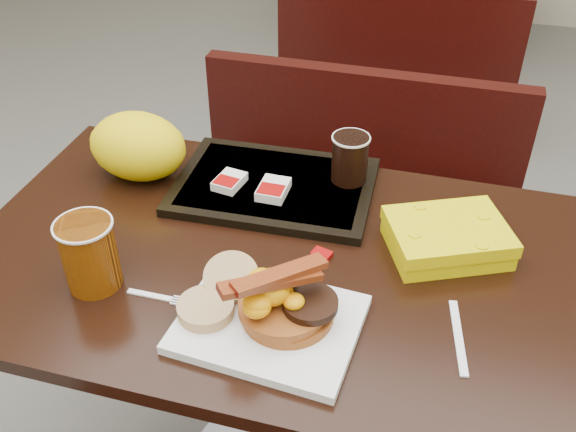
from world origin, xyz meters
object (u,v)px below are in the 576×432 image
(bench_near_n, at_px, (348,210))
(tray, at_px, (274,186))
(paper_bag, at_px, (138,146))
(coffee_cup_far, at_px, (350,159))
(coffee_cup_near, at_px, (90,254))
(clamshell, at_px, (447,238))
(pancake_stack, at_px, (287,308))
(fork, at_px, (150,295))
(hashbrown_sleeve_left, at_px, (229,181))
(bench_far_s, at_px, (400,56))
(hashbrown_sleeve_right, at_px, (273,189))
(table_far, at_px, (418,2))
(knife, at_px, (458,337))
(table_near, at_px, (286,387))
(platter, at_px, (269,324))

(bench_near_n, bearing_deg, tray, -99.42)
(tray, xyz_separation_m, paper_bag, (-0.29, -0.02, 0.06))
(coffee_cup_far, bearing_deg, coffee_cup_near, -131.95)
(clamshell, bearing_deg, pancake_stack, -157.00)
(clamshell, height_order, paper_bag, paper_bag)
(bench_near_n, xyz_separation_m, pancake_stack, (0.05, -0.86, 0.42))
(fork, height_order, paper_bag, paper_bag)
(bench_near_n, relative_size, hashbrown_sleeve_left, 14.45)
(bench_far_s, height_order, clamshell, clamshell)
(hashbrown_sleeve_right, bearing_deg, table_far, 89.05)
(fork, height_order, clamshell, clamshell)
(coffee_cup_near, bearing_deg, paper_bag, 102.14)
(fork, bearing_deg, table_far, 85.84)
(table_far, distance_m, tray, 2.43)
(hashbrown_sleeve_left, relative_size, coffee_cup_far, 0.68)
(pancake_stack, height_order, knife, pancake_stack)
(bench_far_s, bearing_deg, coffee_cup_far, -87.72)
(hashbrown_sleeve_left, distance_m, paper_bag, 0.21)
(tray, bearing_deg, bench_near_n, 78.48)
(table_near, relative_size, bench_near_n, 1.20)
(pancake_stack, xyz_separation_m, clamshell, (0.24, 0.26, -0.00))
(table_near, xyz_separation_m, platter, (0.02, -0.17, 0.38))
(knife, distance_m, hashbrown_sleeve_left, 0.57)
(fork, bearing_deg, coffee_cup_far, 57.59)
(fork, bearing_deg, table_near, 38.47)
(platter, xyz_separation_m, pancake_stack, (0.03, 0.02, 0.02))
(table_near, distance_m, tray, 0.44)
(fork, distance_m, clamshell, 0.55)
(bench_far_s, bearing_deg, pancake_stack, -88.72)
(table_far, relative_size, coffee_cup_near, 9.19)
(table_near, relative_size, paper_bag, 5.73)
(pancake_stack, bearing_deg, hashbrown_sleeve_right, 110.25)
(bench_far_s, xyz_separation_m, clamshell, (0.28, -1.80, 0.42))
(fork, distance_m, hashbrown_sleeve_left, 0.33)
(table_near, distance_m, hashbrown_sleeve_right, 0.44)
(bench_near_n, xyz_separation_m, table_far, (0.00, 1.90, 0.02))
(table_near, distance_m, clamshell, 0.50)
(table_near, height_order, bench_far_s, table_near)
(coffee_cup_near, height_order, clamshell, coffee_cup_near)
(bench_near_n, relative_size, clamshell, 4.72)
(platter, relative_size, clamshell, 1.35)
(table_far, xyz_separation_m, coffee_cup_far, (0.07, -2.34, 0.45))
(table_near, bearing_deg, table_far, 90.00)
(table_near, distance_m, pancake_stack, 0.44)
(bench_far_s, distance_m, clamshell, 1.87)
(table_near, relative_size, knife, 7.46)
(platter, relative_size, fork, 2.52)
(bench_far_s, height_order, coffee_cup_far, coffee_cup_far)
(platter, distance_m, paper_bag, 0.54)
(tray, xyz_separation_m, hashbrown_sleeve_right, (0.01, -0.04, 0.02))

